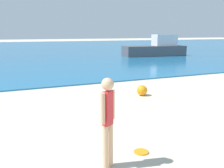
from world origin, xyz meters
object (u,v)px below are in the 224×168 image
object	(u,v)px
person_standing	(108,118)
frisbee	(141,152)
boat_near	(156,48)
beach_ball	(142,90)

from	to	relation	value
person_standing	frisbee	size ratio (longest dim) A/B	5.47
frisbee	boat_near	xyz separation A→B (m)	(12.42, 17.97, 0.78)
beach_ball	person_standing	bearing A→B (deg)	-127.18
frisbee	beach_ball	world-z (taller)	beach_ball
person_standing	frisbee	world-z (taller)	person_standing
person_standing	boat_near	xyz separation A→B (m)	(13.25, 18.22, -0.12)
person_standing	boat_near	distance (m)	22.53
frisbee	boat_near	size ratio (longest dim) A/B	0.05
person_standing	frisbee	distance (m)	1.25
frisbee	person_standing	bearing A→B (deg)	-163.53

